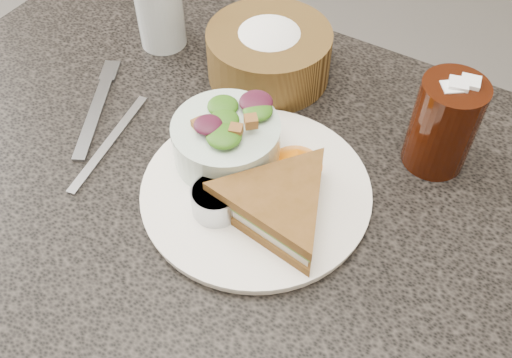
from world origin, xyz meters
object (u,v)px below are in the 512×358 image
object	(u,v)px
dining_table	(231,311)
dressing_ramekin	(216,200)
dinner_plate	(256,191)
sandwich	(279,205)
salad_bowl	(226,136)
water_glass	(160,13)
cola_glass	(445,121)
bread_basket	(269,47)

from	to	relation	value
dining_table	dressing_ramekin	size ratio (longest dim) A/B	17.13
dining_table	dressing_ramekin	distance (m)	0.41
dinner_plate	sandwich	size ratio (longest dim) A/B	1.59
dining_table	dinner_plate	size ratio (longest dim) A/B	3.59
dining_table	salad_bowl	distance (m)	0.43
dining_table	water_glass	world-z (taller)	water_glass
dinner_plate	water_glass	size ratio (longest dim) A/B	2.59
sandwich	dinner_plate	bearing A→B (deg)	160.16
dinner_plate	water_glass	world-z (taller)	water_glass
salad_bowl	cola_glass	world-z (taller)	cola_glass
dining_table	bread_basket	distance (m)	0.47
dining_table	cola_glass	world-z (taller)	cola_glass
dinner_plate	bread_basket	xyz separation A→B (m)	(-0.10, 0.21, 0.04)
salad_bowl	bread_basket	distance (m)	0.19
dining_table	dinner_plate	xyz separation A→B (m)	(0.06, -0.00, 0.38)
salad_bowl	bread_basket	bearing A→B (deg)	103.49
sandwich	bread_basket	distance (m)	0.27
dressing_ramekin	cola_glass	size ratio (longest dim) A/B	0.43
dressing_ramekin	cola_glass	xyz separation A→B (m)	(0.19, 0.22, 0.04)
dressing_ramekin	bread_basket	xyz separation A→B (m)	(-0.08, 0.26, 0.02)
salad_bowl	cola_glass	size ratio (longest dim) A/B	0.98
dinner_plate	cola_glass	bearing A→B (deg)	45.43
salad_bowl	cola_glass	xyz separation A→B (m)	(0.22, 0.14, 0.02)
sandwich	water_glass	xyz separation A→B (m)	(-0.33, 0.21, 0.02)
sandwich	salad_bowl	world-z (taller)	salad_bowl
bread_basket	cola_glass	xyz separation A→B (m)	(0.27, -0.04, 0.02)
dressing_ramekin	water_glass	distance (m)	0.35
sandwich	dining_table	bearing A→B (deg)	172.73
sandwich	salad_bowl	bearing A→B (deg)	162.42
dining_table	dressing_ramekin	world-z (taller)	dressing_ramekin
dinner_plate	cola_glass	distance (m)	0.25
salad_bowl	cola_glass	distance (m)	0.27
cola_glass	water_glass	distance (m)	0.45
dressing_ramekin	bread_basket	bearing A→B (deg)	106.83
sandwich	dressing_ramekin	size ratio (longest dim) A/B	3.00
dinner_plate	bread_basket	world-z (taller)	bread_basket
dinner_plate	dressing_ramekin	bearing A→B (deg)	-114.75
sandwich	dressing_ramekin	bearing A→B (deg)	-149.88
water_glass	bread_basket	bearing A→B (deg)	5.17
dining_table	cola_glass	distance (m)	0.52
bread_basket	cola_glass	distance (m)	0.27
dressing_ramekin	cola_glass	distance (m)	0.29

